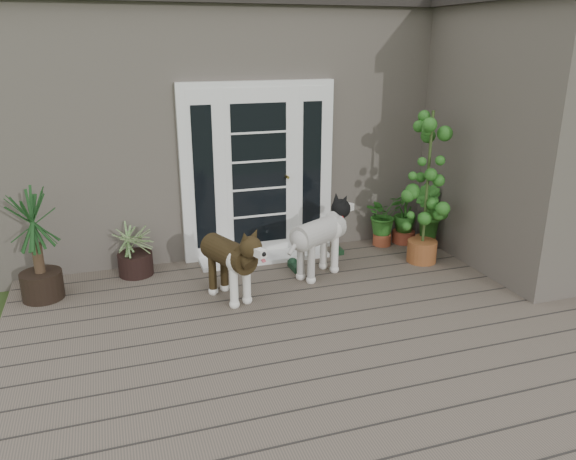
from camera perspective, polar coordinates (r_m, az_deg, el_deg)
name	(u,v)px	position (r m, az deg, el deg)	size (l,w,h in m)	color
deck	(343,337)	(5.37, 5.64, -10.81)	(6.20, 4.60, 0.12)	#6B5B4C
house_main	(235,120)	(8.80, -5.42, 11.12)	(7.40, 4.00, 3.10)	#665E54
roof_main	(232,5)	(8.74, -5.77, 21.91)	(7.60, 4.20, 0.20)	#2D2826
house_wing	(534,143)	(7.31, 23.84, 8.10)	(1.60, 2.40, 3.10)	#665E54
door_unit	(258,171)	(6.85, -3.04, 6.01)	(1.90, 0.14, 2.15)	white
door_step	(264,257)	(6.98, -2.46, -2.78)	(1.60, 0.40, 0.05)	white
brindle_dog	(229,266)	(5.82, -6.06, -3.67)	(0.38, 0.89, 0.74)	#3C2C15
white_dog	(318,244)	(6.38, 3.13, -1.43)	(0.40, 0.92, 0.77)	white
spider_plant	(134,246)	(6.64, -15.47, -1.60)	(0.66, 0.66, 0.70)	#79955B
yucca	(36,247)	(6.28, -24.35, -1.55)	(0.81, 0.81, 1.17)	black
herb_a	(383,223)	(7.46, 9.67, 0.75)	(0.49, 0.49, 0.62)	#1E651D
herb_b	(426,226)	(7.47, 13.98, 0.44)	(0.41, 0.41, 0.62)	#1C5C1A
herb_c	(404,223)	(7.63, 11.82, 0.70)	(0.35, 0.35, 0.55)	#1D5F1B
sapling	(427,186)	(6.81, 14.05, 4.34)	(0.56, 0.56, 1.91)	#275819
clog_left	(295,266)	(6.65, 0.74, -3.67)	(0.14, 0.31, 0.09)	black
clog_right	(338,249)	(7.21, 5.09, -1.98)	(0.13, 0.27, 0.08)	black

